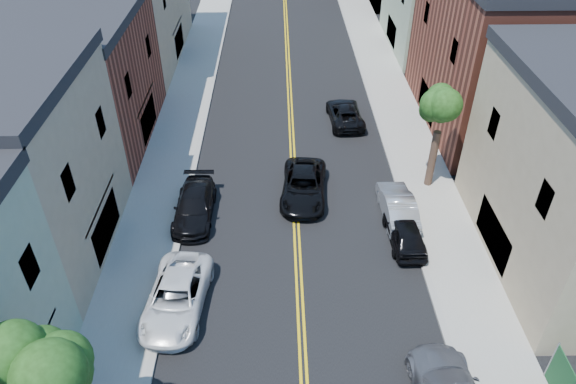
{
  "coord_description": "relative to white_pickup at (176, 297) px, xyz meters",
  "views": [
    {
      "loc": [
        -0.88,
        4.8,
        18.44
      ],
      "look_at": [
        -0.44,
        26.85,
        2.0
      ],
      "focal_mm": 32.99,
      "sensor_mm": 36.0,
      "label": 1
    }
  ],
  "objects": [
    {
      "name": "sidewalk_left",
      "position": [
        -2.4,
        19.15,
        -0.67
      ],
      "size": [
        3.2,
        100.0,
        0.15
      ],
      "primitive_type": "cube",
      "color": "gray",
      "rests_on": "ground"
    },
    {
      "name": "sidewalk_right",
      "position": [
        13.4,
        19.15,
        -0.67
      ],
      "size": [
        3.2,
        100.0,
        0.15
      ],
      "primitive_type": "cube",
      "color": "gray",
      "rests_on": "ground"
    },
    {
      "name": "curb_left",
      "position": [
        -0.65,
        19.15,
        -0.67
      ],
      "size": [
        0.3,
        100.0,
        0.15
      ],
      "primitive_type": "cube",
      "color": "gray",
      "rests_on": "ground"
    },
    {
      "name": "curb_right",
      "position": [
        11.65,
        19.15,
        -0.67
      ],
      "size": [
        0.3,
        100.0,
        0.15
      ],
      "primitive_type": "cube",
      "color": "gray",
      "rests_on": "ground"
    },
    {
      "name": "bldg_left_brick",
      "position": [
        -8.5,
        15.15,
        3.25
      ],
      "size": [
        9.0,
        12.0,
        8.0
      ],
      "primitive_type": "cube",
      "color": "brown",
      "rests_on": "ground"
    },
    {
      "name": "bldg_left_tan_far",
      "position": [
        -8.5,
        29.15,
        4.0
      ],
      "size": [
        9.0,
        16.0,
        9.5
      ],
      "primitive_type": "cube",
      "color": "#998466",
      "rests_on": "ground"
    },
    {
      "name": "bldg_right_brick",
      "position": [
        19.5,
        17.15,
        4.25
      ],
      "size": [
        9.0,
        14.0,
        10.0
      ],
      "primitive_type": "cube",
      "color": "brown",
      "rests_on": "ground"
    },
    {
      "name": "tree_left_mid",
      "position": [
        -2.38,
        -6.84,
        5.84
      ],
      "size": [
        5.2,
        5.2,
        9.29
      ],
      "color": "#3C261E",
      "rests_on": "sidewalk_left"
    },
    {
      "name": "tree_right_far",
      "position": [
        13.42,
        9.16,
        5.01
      ],
      "size": [
        4.4,
        4.4,
        8.03
      ],
      "color": "#3C261E",
      "rests_on": "sidewalk_right"
    },
    {
      "name": "white_pickup",
      "position": [
        0.0,
        0.0,
        0.0
      ],
      "size": [
        2.98,
        5.59,
        1.5
      ],
      "primitive_type": "imported",
      "rotation": [
        0.0,
        0.0,
        -0.1
      ],
      "color": "silver",
      "rests_on": "ground"
    },
    {
      "name": "grey_car_left",
      "position": [
        0.0,
        0.2,
        -0.09
      ],
      "size": [
        1.88,
        4.0,
        1.32
      ],
      "primitive_type": "imported",
      "rotation": [
        0.0,
        0.0,
        0.08
      ],
      "color": "#55575C",
      "rests_on": "ground"
    },
    {
      "name": "black_car_left",
      "position": [
        0.0,
        6.56,
        -0.02
      ],
      "size": [
        2.1,
        5.02,
        1.45
      ],
      "primitive_type": "imported",
      "rotation": [
        0.0,
        0.0,
        -0.01
      ],
      "color": "black",
      "rests_on": "ground"
    },
    {
      "name": "black_car_right",
      "position": [
        11.0,
        4.21,
        -0.05
      ],
      "size": [
        1.77,
        4.14,
        1.4
      ],
      "primitive_type": "imported",
      "rotation": [
        0.0,
        0.0,
        3.17
      ],
      "color": "black",
      "rests_on": "ground"
    },
    {
      "name": "silver_car_right",
      "position": [
        11.0,
        6.32,
        -0.0
      ],
      "size": [
        1.69,
        4.56,
        1.49
      ],
      "primitive_type": "imported",
      "rotation": [
        0.0,
        0.0,
        3.17
      ],
      "color": "#9B9DA2",
      "rests_on": "ground"
    },
    {
      "name": "dark_car_right_far",
      "position": [
        9.3,
        16.97,
        -0.08
      ],
      "size": [
        2.51,
        4.93,
        1.33
      ],
      "primitive_type": "imported",
      "rotation": [
        0.0,
        0.0,
        3.2
      ],
      "color": "black",
      "rests_on": "ground"
    },
    {
      "name": "black_suv_lane",
      "position": [
        6.0,
        8.25,
        -0.01
      ],
      "size": [
        2.94,
        5.52,
        1.48
      ],
      "primitive_type": "imported",
      "rotation": [
        0.0,
        0.0,
        -0.09
      ],
      "color": "black",
      "rests_on": "ground"
    }
  ]
}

